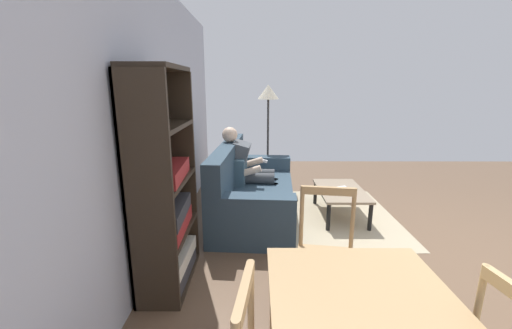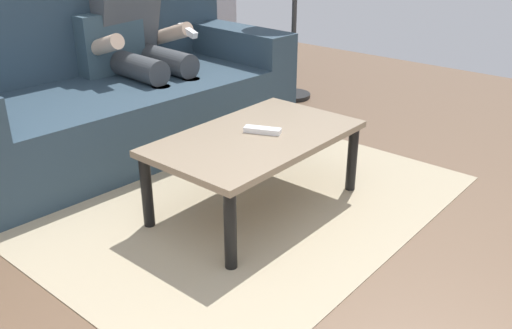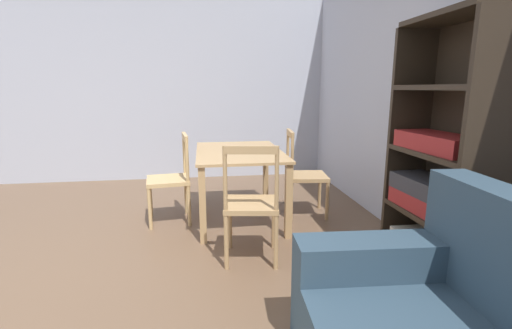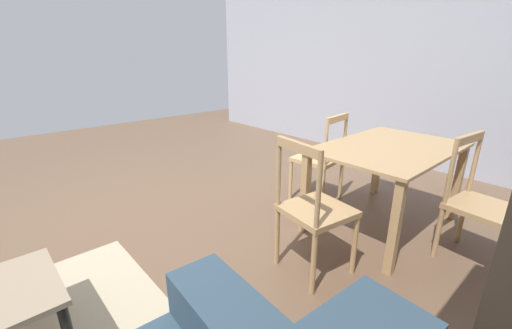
# 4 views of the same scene
# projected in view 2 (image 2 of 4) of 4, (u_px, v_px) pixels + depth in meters

# --- Properties ---
(couch) EXTENTS (2.17, 1.09, 0.94)m
(couch) POSITION_uv_depth(u_px,v_px,m) (110.00, 92.00, 3.25)
(couch) COLOR #2D4251
(couch) RESTS_ON ground_plane
(person_lounging) EXTENTS (0.61, 0.93, 1.15)m
(person_lounging) POSITION_uv_depth(u_px,v_px,m) (135.00, 40.00, 3.34)
(person_lounging) COLOR #4C5156
(person_lounging) RESTS_ON ground_plane
(coffee_table) EXTENTS (0.97, 0.58, 0.37)m
(coffee_table) POSITION_uv_depth(u_px,v_px,m) (256.00, 144.00, 2.49)
(coffee_table) COLOR gray
(coffee_table) RESTS_ON ground_plane
(tv_remote) EXTENTS (0.11, 0.18, 0.02)m
(tv_remote) POSITION_uv_depth(u_px,v_px,m) (262.00, 130.00, 2.50)
(tv_remote) COLOR white
(tv_remote) RESTS_ON coffee_table
(area_rug) EXTENTS (2.01, 1.41, 0.01)m
(area_rug) POSITION_uv_depth(u_px,v_px,m) (256.00, 206.00, 2.63)
(area_rug) COLOR tan
(area_rug) RESTS_ON ground_plane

